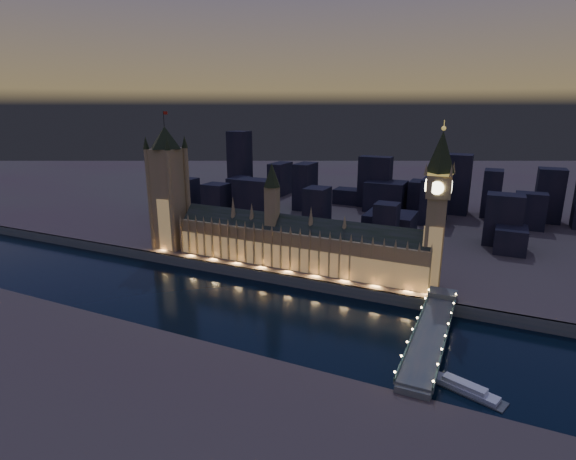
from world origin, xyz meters
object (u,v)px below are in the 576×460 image
at_px(river_boat, 464,388).
at_px(elizabeth_tower, 437,198).
at_px(palace_of_westminster, 295,243).
at_px(westminster_bridge, 431,336).
at_px(victoria_tower, 168,182).

bearing_deg(river_boat, elizabeth_tower, 106.84).
xyz_separation_m(palace_of_westminster, westminster_bridge, (110.85, -65.20, -20.38)).
bearing_deg(victoria_tower, westminster_bridge, -15.98).
height_order(victoria_tower, river_boat, victoria_tower).
bearing_deg(westminster_bridge, palace_of_westminster, 149.54).
relative_size(palace_of_westminster, victoria_tower, 1.76).
xyz_separation_m(victoria_tower, river_boat, (248.33, -100.18, -63.28)).
relative_size(palace_of_westminster, river_boat, 5.28).
xyz_separation_m(victoria_tower, westminster_bridge, (228.33, -65.38, -58.84)).
xyz_separation_m(westminster_bridge, river_boat, (20.00, -34.80, -4.44)).
distance_m(victoria_tower, elizabeth_tower, 218.05).
xyz_separation_m(elizabeth_tower, westminster_bridge, (10.33, -65.38, -63.71)).
bearing_deg(river_boat, palace_of_westminster, 142.61).
xyz_separation_m(palace_of_westminster, river_boat, (130.85, -100.00, -24.81)).
xyz_separation_m(victoria_tower, elizabeth_tower, (218.00, 0.00, 4.86)).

